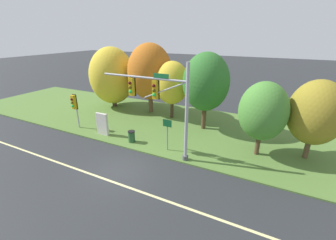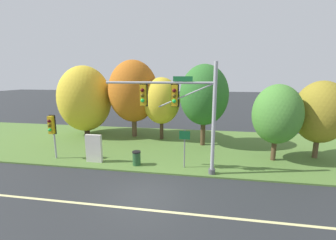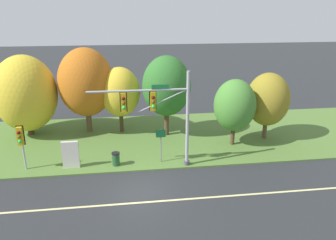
# 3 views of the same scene
# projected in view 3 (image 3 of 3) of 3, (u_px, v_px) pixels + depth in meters

# --- Properties ---
(ground_plane) EXTENTS (160.00, 160.00, 0.00)m
(ground_plane) POSITION_uv_depth(u_px,v_px,m) (141.00, 191.00, 19.55)
(ground_plane) COLOR #282B2D
(lane_stripe) EXTENTS (36.00, 0.16, 0.01)m
(lane_stripe) POSITION_uv_depth(u_px,v_px,m) (142.00, 202.00, 18.42)
(lane_stripe) COLOR beige
(lane_stripe) RESTS_ON ground
(grass_verge) EXTENTS (48.00, 11.50, 0.10)m
(grass_verge) POSITION_uv_depth(u_px,v_px,m) (135.00, 138.00, 27.25)
(grass_verge) COLOR #517533
(grass_verge) RESTS_ON ground
(traffic_signal_mast) EXTENTS (6.59, 0.49, 6.52)m
(traffic_signal_mast) POSITION_uv_depth(u_px,v_px,m) (160.00, 110.00, 21.10)
(traffic_signal_mast) COLOR #9EA0A5
(traffic_signal_mast) RESTS_ON grass_verge
(pedestrian_signal_near_kerb) EXTENTS (0.46, 0.55, 3.13)m
(pedestrian_signal_near_kerb) POSITION_uv_depth(u_px,v_px,m) (21.00, 139.00, 21.12)
(pedestrian_signal_near_kerb) COLOR #9EA0A5
(pedestrian_signal_near_kerb) RESTS_ON grass_verge
(route_sign_post) EXTENTS (0.67, 0.08, 2.44)m
(route_sign_post) POSITION_uv_depth(u_px,v_px,m) (161.00, 141.00, 22.53)
(route_sign_post) COLOR slate
(route_sign_post) RESTS_ON grass_verge
(tree_nearest_road) EXTENTS (5.07, 5.07, 6.75)m
(tree_nearest_road) POSITION_uv_depth(u_px,v_px,m) (25.00, 94.00, 26.88)
(tree_nearest_road) COLOR #423021
(tree_nearest_road) RESTS_ON grass_verge
(tree_left_of_mast) EXTENTS (4.62, 4.62, 7.23)m
(tree_left_of_mast) POSITION_uv_depth(u_px,v_px,m) (86.00, 82.00, 27.37)
(tree_left_of_mast) COLOR brown
(tree_left_of_mast) RESTS_ON grass_verge
(tree_behind_signpost) EXTENTS (3.36, 3.36, 5.65)m
(tree_behind_signpost) POSITION_uv_depth(u_px,v_px,m) (120.00, 92.00, 27.51)
(tree_behind_signpost) COLOR #423021
(tree_behind_signpost) RESTS_ON grass_verge
(tree_mid_verge) EXTENTS (3.96, 3.96, 6.70)m
(tree_mid_verge) POSITION_uv_depth(u_px,v_px,m) (167.00, 86.00, 26.58)
(tree_mid_verge) COLOR #4C3823
(tree_mid_verge) RESTS_ON grass_verge
(tree_tall_centre) EXTENTS (3.20, 3.20, 5.23)m
(tree_tall_centre) POSITION_uv_depth(u_px,v_px,m) (235.00, 105.00, 24.95)
(tree_tall_centre) COLOR #4C3823
(tree_tall_centre) RESTS_ON grass_verge
(tree_right_far) EXTENTS (3.44, 3.44, 5.45)m
(tree_right_far) POSITION_uv_depth(u_px,v_px,m) (268.00, 100.00, 26.25)
(tree_right_far) COLOR brown
(tree_right_far) RESTS_ON grass_verge
(info_kiosk) EXTENTS (1.10, 0.24, 1.90)m
(info_kiosk) POSITION_uv_depth(u_px,v_px,m) (71.00, 155.00, 21.92)
(info_kiosk) COLOR beige
(info_kiosk) RESTS_ON grass_verge
(trash_bin) EXTENTS (0.56, 0.56, 0.93)m
(trash_bin) POSITION_uv_depth(u_px,v_px,m) (116.00, 159.00, 22.41)
(trash_bin) COLOR #234C28
(trash_bin) RESTS_ON grass_verge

